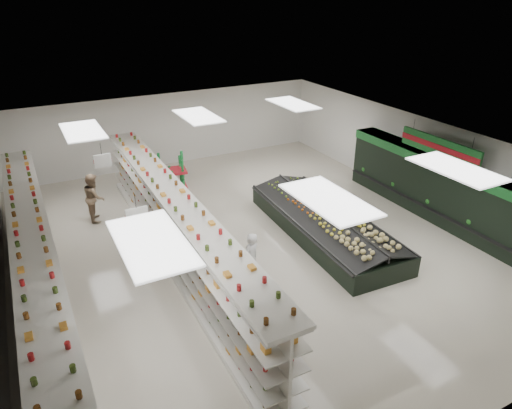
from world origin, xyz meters
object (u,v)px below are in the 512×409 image
produce_island (324,222)px  soda_endcap (171,173)px  shopper_background (94,197)px  gondola_center (176,231)px  shopper_main (251,260)px  gondola_left (39,269)px

produce_island → soda_endcap: size_ratio=4.21×
soda_endcap → shopper_background: bearing=-159.3°
gondola_center → produce_island: size_ratio=1.94×
soda_endcap → shopper_main: shopper_main is taller
gondola_left → gondola_center: 3.70m
soda_endcap → shopper_background: shopper_background is taller
gondola_center → shopper_background: bearing=113.1°
gondola_center → soda_endcap: size_ratio=8.19×
gondola_left → gondola_center: (3.69, 0.21, 0.02)m
gondola_center → soda_endcap: gondola_center is taller
gondola_left → soda_endcap: 7.37m
gondola_left → produce_island: bearing=-3.6°
gondola_center → shopper_background: (-1.64, 3.89, -0.16)m
gondola_center → shopper_main: gondola_center is taller
gondola_left → shopper_background: (2.05, 4.10, -0.14)m
gondola_left → gondola_center: size_ratio=0.98×
soda_endcap → shopper_main: 7.14m
soda_endcap → gondola_left: bearing=-134.3°
soda_endcap → shopper_background: size_ratio=0.91×
produce_island → shopper_main: shopper_main is taller
gondola_center → gondola_left: bearing=-176.5°
gondola_center → soda_endcap: 5.27m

